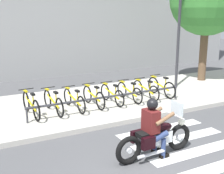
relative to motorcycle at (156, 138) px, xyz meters
name	(u,v)px	position (x,y,z in m)	size (l,w,h in m)	color
sidewalk	(81,105)	(-0.17, 4.28, -0.39)	(24.00, 4.40, 0.15)	#B7B2A8
crosswalk_stripe_2	(224,165)	(1.13, -1.08, -0.47)	(2.80, 0.40, 0.01)	white
crosswalk_stripe_3	(199,151)	(1.13, -0.28, -0.47)	(2.80, 0.40, 0.01)	white
crosswalk_stripe_4	(178,139)	(1.13, 0.52, -0.47)	(2.80, 0.40, 0.01)	white
crosswalk_stripe_5	(161,129)	(1.13, 1.32, -0.47)	(2.80, 0.40, 0.01)	white
motorcycle	(156,138)	(0.00, 0.00, 0.00)	(2.15, 0.64, 1.26)	black
rider	(154,124)	(-0.08, 0.00, 0.37)	(0.64, 0.55, 1.46)	#591919
bicycle_0	(31,105)	(-2.05, 3.75, 0.04)	(0.48, 1.73, 0.80)	black
bicycle_1	(53,102)	(-1.35, 3.75, 0.03)	(0.48, 1.72, 0.76)	black
bicycle_2	(74,100)	(-0.64, 3.75, 0.01)	(0.48, 1.69, 0.72)	black
bicycle_3	(94,97)	(0.07, 3.75, 0.03)	(0.48, 1.57, 0.75)	black
bicycle_4	(112,94)	(0.78, 3.75, 0.02)	(0.48, 1.57, 0.73)	black
bicycle_5	(129,92)	(1.49, 3.75, 0.02)	(0.48, 1.59, 0.72)	black
bicycle_6	(146,90)	(2.19, 3.75, 0.01)	(0.48, 1.59, 0.72)	black
bicycle_7	(161,87)	(2.90, 3.75, 0.03)	(0.48, 1.59, 0.78)	black
bike_rack	(110,97)	(0.42, 3.19, 0.11)	(5.56, 0.07, 0.49)	#333338
street_lamp	(179,28)	(4.38, 4.68, 2.15)	(0.28, 0.28, 4.32)	#2D2D33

